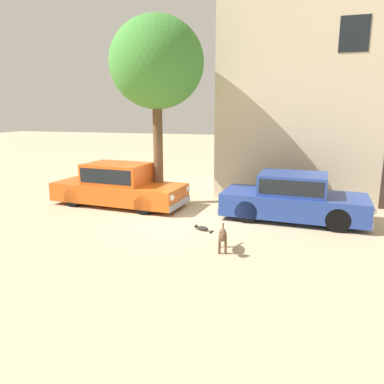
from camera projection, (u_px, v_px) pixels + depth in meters
The scene contains 6 objects.
ground_plane at pixel (169, 221), 10.88m from camera, with size 80.00×80.00×0.00m, color tan.
parked_sedan_nearest at pixel (118, 185), 12.63m from camera, with size 4.84×2.08×1.47m.
parked_sedan_second at pixel (293, 197), 10.91m from camera, with size 4.44×2.00×1.42m.
stray_dog_spotted at pixel (223, 236), 8.45m from camera, with size 0.32×1.03×0.62m.
stray_cat at pixel (202, 228), 10.02m from camera, with size 0.56×0.30×0.15m.
acacia_tree_left at pixel (156, 64), 11.99m from camera, with size 3.18×2.86×6.31m.
Camera 1 is at (3.58, -9.81, 3.24)m, focal length 33.90 mm.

